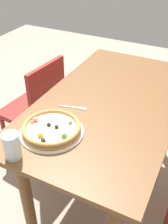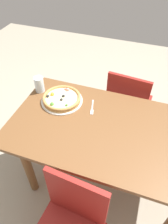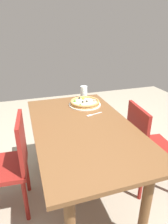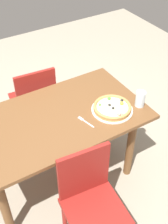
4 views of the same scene
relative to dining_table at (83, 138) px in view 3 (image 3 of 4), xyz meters
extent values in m
plane|color=#9E937F|center=(0.00, 0.00, -0.64)|extent=(6.00, 6.00, 0.00)
cube|color=brown|center=(0.00, 0.00, 0.11)|extent=(1.44, 0.81, 0.03)
cylinder|color=brown|center=(-0.58, -0.27, -0.27)|extent=(0.07, 0.07, 0.74)
cylinder|color=brown|center=(0.58, -0.27, -0.27)|extent=(0.07, 0.07, 0.74)
cylinder|color=brown|center=(0.58, 0.27, -0.27)|extent=(0.07, 0.07, 0.74)
cylinder|color=maroon|center=(0.09, -0.87, -0.43)|extent=(0.04, 0.04, 0.42)
cylinder|color=maroon|center=(0.13, -0.53, -0.43)|extent=(0.04, 0.04, 0.42)
cylinder|color=maroon|center=(-0.21, -0.50, -0.43)|extent=(0.04, 0.04, 0.42)
cube|color=maroon|center=(-0.06, -0.69, -0.20)|extent=(0.44, 0.44, 0.04)
cube|color=maroon|center=(-0.04, -0.50, 0.03)|extent=(0.38, 0.07, 0.42)
cylinder|color=maroon|center=(-0.11, 0.53, -0.43)|extent=(0.04, 0.04, 0.42)
cylinder|color=maroon|center=(0.23, 0.50, -0.43)|extent=(0.04, 0.04, 0.42)
cube|color=maroon|center=(0.07, 0.69, -0.20)|extent=(0.43, 0.43, 0.04)
cube|color=maroon|center=(0.06, 0.50, 0.03)|extent=(0.38, 0.06, 0.42)
cylinder|color=silver|center=(0.43, -0.16, 0.13)|extent=(0.33, 0.33, 0.01)
cylinder|color=#B78447|center=(0.43, -0.16, 0.15)|extent=(0.30, 0.30, 0.02)
cylinder|color=beige|center=(0.43, -0.16, 0.16)|extent=(0.26, 0.26, 0.01)
torus|color=#B78447|center=(0.43, -0.16, 0.17)|extent=(0.30, 0.30, 0.02)
sphere|color=#4C9E38|center=(0.36, -0.09, 0.17)|extent=(0.02, 0.02, 0.02)
sphere|color=#E58C7F|center=(0.42, -0.26, 0.17)|extent=(0.03, 0.03, 0.03)
sphere|color=#E58C7F|center=(0.44, -0.27, 0.17)|extent=(0.02, 0.02, 0.02)
sphere|color=gold|center=(0.52, -0.17, 0.17)|extent=(0.03, 0.03, 0.03)
sphere|color=#262626|center=(0.42, -0.18, 0.17)|extent=(0.02, 0.02, 0.02)
sphere|color=#4C9E38|center=(0.47, -0.06, 0.17)|extent=(0.03, 0.03, 0.03)
sphere|color=#262626|center=(0.42, -0.13, 0.17)|extent=(0.02, 0.02, 0.02)
sphere|color=#262626|center=(0.54, -0.13, 0.17)|extent=(0.02, 0.02, 0.02)
sphere|color=maroon|center=(0.42, -0.26, 0.17)|extent=(0.02, 0.02, 0.02)
cube|color=silver|center=(0.19, -0.20, 0.13)|extent=(0.04, 0.11, 0.00)
cube|color=silver|center=(0.16, -0.12, 0.13)|extent=(0.03, 0.05, 0.00)
cylinder|color=silver|center=(0.66, -0.22, 0.19)|extent=(0.08, 0.08, 0.13)
camera|label=1|loc=(1.31, 0.47, 1.01)|focal=42.88mm
camera|label=2|loc=(-0.15, 0.97, 1.24)|focal=33.56mm
camera|label=3|loc=(-1.39, 0.44, 0.89)|focal=31.59mm
camera|label=4|loc=(-0.70, -1.59, 1.68)|focal=47.74mm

